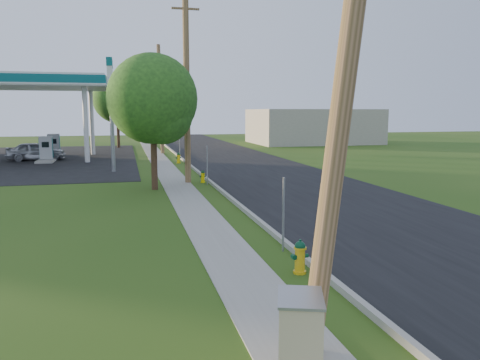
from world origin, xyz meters
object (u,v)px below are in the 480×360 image
at_px(fuel_pump_se, 54,148).
at_px(utility_cabinet, 300,344).
at_px(hydrant_near, 300,257).
at_px(tree_lot, 118,101).
at_px(hydrant_far, 179,158).
at_px(utility_pole_near, 351,33).
at_px(tree_verge, 155,102).
at_px(utility_pole_far, 160,99).
at_px(utility_pole_mid, 187,87).
at_px(car_silver, 36,151).
at_px(price_pylon, 110,83).
at_px(fuel_pump_ne, 46,152).
at_px(hydrant_mid, 203,177).

relative_size(fuel_pump_se, utility_cabinet, 2.41).
distance_m(fuel_pump_se, hydrant_near, 32.94).
xyz_separation_m(tree_lot, hydrant_far, (4.29, -16.31, -4.44)).
bearing_deg(utility_pole_near, tree_verge, 96.15).
xyz_separation_m(utility_pole_far, utility_cabinet, (-1.00, -36.84, -4.14)).
bearing_deg(utility_cabinet, utility_pole_mid, 86.95).
relative_size(hydrant_near, car_silver, 0.19).
bearing_deg(fuel_pump_se, hydrant_far, -37.85).
distance_m(price_pylon, tree_verge, 7.76).
xyz_separation_m(price_pylon, tree_lot, (0.18, 20.45, -0.61)).
xyz_separation_m(tree_verge, hydrant_far, (2.31, 11.47, -3.75)).
relative_size(utility_pole_far, tree_lot, 1.27).
height_order(hydrant_near, hydrant_far, hydrant_near).
bearing_deg(tree_lot, utility_pole_mid, -81.84).
bearing_deg(utility_pole_mid, utility_pole_near, -90.00).
xyz_separation_m(fuel_pump_se, tree_verge, (7.16, -18.83, 3.41)).
height_order(hydrant_near, utility_cabinet, utility_cabinet).
xyz_separation_m(utility_pole_near, fuel_pump_ne, (-8.90, 31.00, -4.08)).
bearing_deg(hydrant_near, utility_pole_near, -100.83).
bearing_deg(tree_lot, tree_verge, -85.93).
relative_size(price_pylon, tree_verge, 1.07).
distance_m(hydrant_mid, hydrant_far, 9.76).
height_order(fuel_pump_se, hydrant_near, fuel_pump_se).
distance_m(hydrant_far, utility_cabinet, 28.52).
height_order(utility_pole_mid, hydrant_far, utility_pole_mid).
xyz_separation_m(utility_pole_mid, price_pylon, (-3.90, 5.50, 0.48)).
bearing_deg(hydrant_near, price_pylon, 102.85).
bearing_deg(hydrant_near, tree_lot, 96.19).
xyz_separation_m(utility_pole_near, hydrant_mid, (0.76, 17.88, -4.48)).
xyz_separation_m(utility_pole_near, car_silver, (-9.82, 32.17, -4.09)).
bearing_deg(utility_pole_far, hydrant_mid, -87.60).
xyz_separation_m(utility_pole_mid, tree_verge, (-1.74, -1.83, -0.82)).
height_order(hydrant_mid, hydrant_far, hydrant_far).
bearing_deg(utility_pole_mid, tree_verge, -133.52).
bearing_deg(hydrant_mid, fuel_pump_se, 119.43).
height_order(utility_pole_far, utility_cabinet, utility_pole_far).
height_order(utility_pole_near, utility_cabinet, utility_pole_near).
xyz_separation_m(fuel_pump_se, hydrant_mid, (9.66, -17.12, -0.40)).
height_order(tree_lot, utility_cabinet, tree_lot).
bearing_deg(utility_pole_far, fuel_pump_ne, -150.67).
relative_size(utility_pole_mid, hydrant_near, 12.19).
distance_m(utility_pole_mid, fuel_pump_ne, 16.31).
bearing_deg(utility_pole_mid, hydrant_far, 86.61).
relative_size(utility_pole_near, utility_pole_mid, 0.97).
distance_m(utility_pole_far, price_pylon, 13.11).
relative_size(hydrant_mid, car_silver, 0.16).
xyz_separation_m(fuel_pump_se, hydrant_far, (9.47, -7.36, -0.34)).
xyz_separation_m(utility_cabinet, car_silver, (-8.82, 33.01, 0.05)).
distance_m(fuel_pump_se, tree_verge, 20.43).
distance_m(utility_pole_mid, hydrant_far, 10.68).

